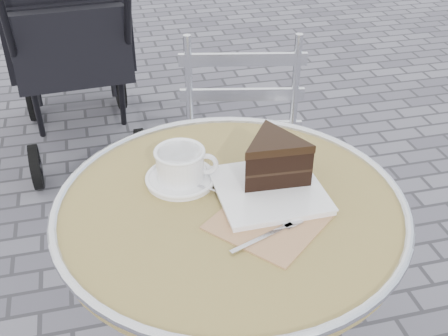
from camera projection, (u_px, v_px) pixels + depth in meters
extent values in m
cylinder|color=silver|center=(230.00, 326.00, 1.33)|extent=(0.07, 0.07, 0.67)
cylinder|color=tan|center=(231.00, 210.00, 1.14)|extent=(0.70, 0.70, 0.03)
torus|color=silver|center=(231.00, 204.00, 1.13)|extent=(0.72, 0.72, 0.02)
cylinder|color=white|center=(181.00, 179.00, 1.19)|extent=(0.15, 0.15, 0.01)
cylinder|color=white|center=(180.00, 165.00, 1.17)|extent=(0.12, 0.12, 0.06)
torus|color=white|center=(206.00, 164.00, 1.18)|extent=(0.05, 0.02, 0.05)
cylinder|color=#CCAF88|center=(179.00, 153.00, 1.16)|extent=(0.09, 0.09, 0.01)
cube|color=tan|center=(269.00, 221.00, 1.08)|extent=(0.27, 0.27, 0.00)
cube|color=white|center=(269.00, 191.00, 1.15)|extent=(0.21, 0.21, 0.01)
cylinder|color=silver|center=(192.00, 276.00, 1.69)|extent=(0.02, 0.02, 0.43)
cylinder|color=silver|center=(299.00, 274.00, 1.69)|extent=(0.02, 0.02, 0.43)
cylinder|color=silver|center=(194.00, 210.00, 1.95)|extent=(0.02, 0.02, 0.43)
cylinder|color=silver|center=(286.00, 208.00, 1.96)|extent=(0.02, 0.02, 0.43)
cube|color=silver|center=(244.00, 183.00, 1.70)|extent=(0.45, 0.45, 0.02)
cube|color=black|center=(69.00, 40.00, 2.47)|extent=(0.50, 0.75, 0.44)
cylinder|color=black|center=(36.00, 167.00, 2.39)|extent=(0.05, 0.20, 0.20)
cylinder|color=black|center=(142.00, 150.00, 2.50)|extent=(0.05, 0.20, 0.20)
cylinder|color=black|center=(30.00, 91.00, 2.88)|extent=(0.06, 0.31, 0.30)
cylinder|color=black|center=(119.00, 80.00, 2.99)|extent=(0.06, 0.31, 0.30)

